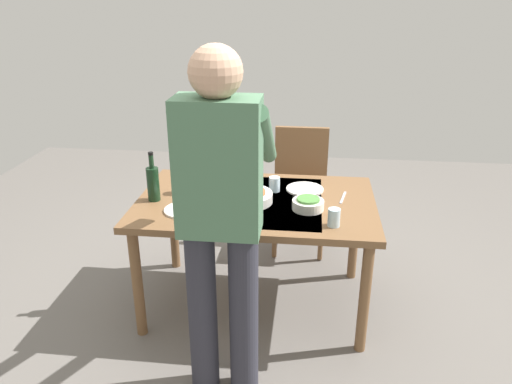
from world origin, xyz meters
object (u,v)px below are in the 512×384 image
object	(u,v)px
side_bowl_salad	(308,204)
water_cup_far_right	(220,209)
wine_bottle	(153,183)
serving_bowl_pasta	(247,196)
water_cup_near_left	(274,184)
dinner_plate_near	(305,189)
dinner_plate_far	(185,210)
wine_glass_left	(249,162)
dining_table	(256,211)
chair_near	(300,181)
water_cup_far_left	(334,217)
water_cup_near_right	(180,187)
person_server	(221,213)

from	to	relation	value
side_bowl_salad	water_cup_far_right	bearing A→B (deg)	18.43
wine_bottle	side_bowl_salad	bearing A→B (deg)	178.17
wine_bottle	serving_bowl_pasta	bearing A→B (deg)	-175.98
wine_bottle	water_cup_near_left	xyz separation A→B (m)	(-0.69, -0.22, -0.06)
water_cup_far_right	dinner_plate_near	world-z (taller)	water_cup_far_right
side_bowl_salad	dinner_plate_far	size ratio (longest dim) A/B	0.78
wine_glass_left	wine_bottle	bearing A→B (deg)	41.01
serving_bowl_pasta	water_cup_near_left	bearing A→B (deg)	-129.30
dining_table	chair_near	bearing A→B (deg)	-106.18
water_cup_far_left	serving_bowl_pasta	world-z (taller)	water_cup_far_left
wine_glass_left	water_cup_far_left	world-z (taller)	wine_glass_left
wine_bottle	serving_bowl_pasta	world-z (taller)	wine_bottle
serving_bowl_pasta	water_cup_near_right	bearing A→B (deg)	-10.94
wine_glass_left	side_bowl_salad	bearing A→B (deg)	129.84
water_cup_near_right	serving_bowl_pasta	xyz separation A→B (m)	(-0.42, 0.08, -0.01)
dinner_plate_far	water_cup_near_right	bearing A→B (deg)	-70.65
water_cup_far_left	water_cup_far_right	world-z (taller)	same
wine_bottle	water_cup_far_right	size ratio (longest dim) A/B	3.04
water_cup_near_left	dinner_plate_near	bearing A→B (deg)	-168.34
serving_bowl_pasta	dinner_plate_far	world-z (taller)	serving_bowl_pasta
side_bowl_salad	chair_near	bearing A→B (deg)	-85.97
dining_table	dinner_plate_far	world-z (taller)	dinner_plate_far
water_cup_near_right	wine_glass_left	bearing A→B (deg)	-139.78
wine_bottle	dinner_plate_near	world-z (taller)	wine_bottle
water_cup_far_left	dining_table	bearing A→B (deg)	-33.58
wine_glass_left	person_server	bearing A→B (deg)	90.57
side_bowl_salad	dinner_plate_near	world-z (taller)	side_bowl_salad
person_server	wine_glass_left	distance (m)	1.09
water_cup_near_right	water_cup_far_left	bearing A→B (deg)	159.34
water_cup_far_left	dinner_plate_near	size ratio (longest dim) A/B	0.42
person_server	serving_bowl_pasta	size ratio (longest dim) A/B	5.63
chair_near	water_cup_far_right	world-z (taller)	chair_near
water_cup_far_right	serving_bowl_pasta	distance (m)	0.25
wine_glass_left	dinner_plate_near	world-z (taller)	wine_glass_left
person_server	water_cup_near_right	size ratio (longest dim) A/B	19.74
wine_bottle	wine_glass_left	distance (m)	0.67
serving_bowl_pasta	dinner_plate_near	size ratio (longest dim) A/B	1.30
chair_near	dinner_plate_near	distance (m)	0.68
dining_table	wine_bottle	size ratio (longest dim) A/B	4.73
water_cup_near_right	person_server	bearing A→B (deg)	117.33
wine_bottle	person_server	bearing A→B (deg)	129.04
chair_near	wine_glass_left	distance (m)	0.64
wine_bottle	water_cup_near_left	bearing A→B (deg)	-162.59
water_cup_far_left	dinner_plate_near	bearing A→B (deg)	-71.50
wine_glass_left	dinner_plate_near	bearing A→B (deg)	153.20
chair_near	water_cup_far_left	distance (m)	1.17
chair_near	water_cup_far_right	bearing A→B (deg)	69.46
water_cup_near_left	wine_bottle	bearing A→B (deg)	17.41
dining_table	wine_bottle	bearing A→B (deg)	6.72
water_cup_near_right	dinner_plate_near	xyz separation A→B (m)	(-0.75, -0.14, -0.04)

